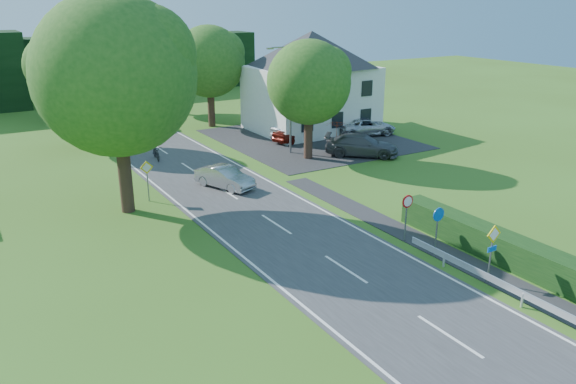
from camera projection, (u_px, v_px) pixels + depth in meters
road at (258, 213)px, 30.80m from camera, size 7.00×80.00×0.04m
parking_pad at (310, 139)px, 47.20m from camera, size 14.00×16.00×0.04m
line_edge_left at (203, 224)px, 29.20m from camera, size 0.12×80.00×0.01m
line_edge_right at (308, 202)px, 32.38m from camera, size 0.12×80.00×0.01m
line_centre at (258, 212)px, 30.79m from camera, size 0.12×80.00×0.01m
tree_main at (118, 107)px, 29.22m from camera, size 9.40×9.40×11.64m
tree_left_far at (77, 93)px, 43.15m from camera, size 7.00×7.00×8.58m
tree_right_far at (210, 77)px, 50.57m from camera, size 7.40×7.40×9.09m
tree_left_back at (56, 79)px, 53.19m from camera, size 6.60×6.60×8.07m
tree_right_back at (169, 76)px, 56.80m from camera, size 6.20×6.20×7.56m
tree_right_mid at (309, 100)px, 40.05m from camera, size 7.00×7.00×8.58m
treeline_right at (141, 63)px, 70.82m from camera, size 30.00×5.00×7.00m
house_white at (311, 80)px, 49.18m from camera, size 10.60×8.40×8.60m
streetlight at (289, 95)px, 41.40m from camera, size 2.03×0.18×8.00m
sign_priority_right at (493, 243)px, 22.60m from camera, size 0.78×0.09×2.59m
sign_roundabout at (438, 222)px, 25.07m from camera, size 0.64×0.08×2.37m
sign_speed_limit at (407, 207)px, 26.65m from camera, size 0.64×0.11×2.37m
sign_priority_left at (147, 173)px, 32.07m from camera, size 0.78×0.09×2.44m
moving_car at (225, 177)px, 34.68m from camera, size 2.80×4.28×1.33m
motorcycle at (156, 153)px, 40.88m from camera, size 0.94×2.04×1.03m
parked_car_red at (295, 132)px, 46.20m from camera, size 4.48×2.71×1.43m
parked_car_silver_a at (299, 129)px, 46.99m from camera, size 5.30×2.92×1.66m
parked_car_grey at (362, 145)px, 41.82m from camera, size 5.54×5.28×1.58m
parked_car_silver_b at (366, 127)px, 48.31m from camera, size 5.64×3.59×1.45m
parasol at (337, 132)px, 45.39m from camera, size 2.26×2.29×1.82m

